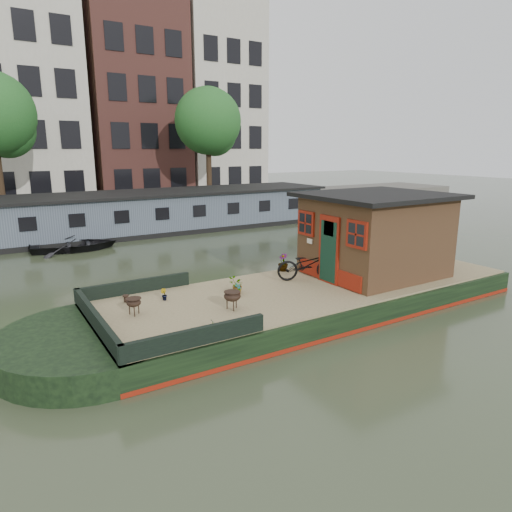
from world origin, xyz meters
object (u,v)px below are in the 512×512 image
brazier_front (232,300)px  brazier_rear (134,306)px  cabin (375,234)px  potted_plant_a (238,290)px  dinghy (74,242)px  bicycle (307,264)px

brazier_front → brazier_rear: (-2.08, 0.85, -0.02)m
cabin → potted_plant_a: 4.67m
cabin → dinghy: bearing=120.0°
bicycle → cabin: bearing=-82.3°
bicycle → dinghy: 11.63m
potted_plant_a → brazier_rear: size_ratio=0.92×
dinghy → brazier_rear: bearing=-176.3°
brazier_front → dinghy: brazier_front is taller
bicycle → brazier_rear: size_ratio=4.35×
cabin → dinghy: 13.11m
potted_plant_a → brazier_rear: 2.64m
cabin → bicycle: (-2.09, 0.54, -0.77)m
brazier_front → dinghy: size_ratio=0.12×
cabin → potted_plant_a: bearing=177.3°
cabin → brazier_front: (-5.11, -0.51, -1.01)m
bicycle → dinghy: size_ratio=0.49×
cabin → bicycle: cabin is taller
bicycle → brazier_rear: bearing=114.5°
brazier_front → dinghy: 11.88m
bicycle → potted_plant_a: bearing=119.8°
bicycle → brazier_rear: (-5.10, -0.20, -0.26)m
brazier_front → brazier_rear: brazier_front is taller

